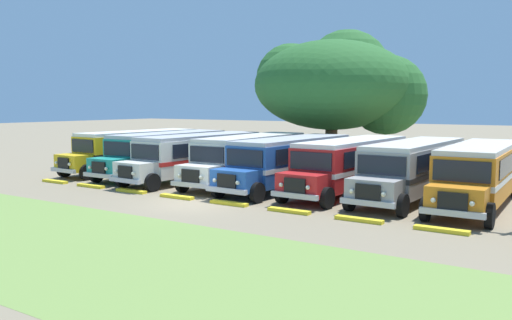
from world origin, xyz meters
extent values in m
plane|color=#84755B|center=(0.00, 0.00, 0.00)|extent=(220.00, 220.00, 0.00)
cube|color=olive|center=(0.00, -7.72, 0.00)|extent=(80.00, 8.95, 0.01)
cube|color=yellow|center=(-11.34, 7.81, 1.55)|extent=(3.10, 9.34, 2.10)
cube|color=black|center=(-11.34, 7.81, 1.38)|extent=(3.13, 9.37, 0.24)
cube|color=black|center=(-10.06, 8.03, 2.05)|extent=(0.57, 7.99, 0.80)
cube|color=black|center=(-12.59, 8.20, 2.05)|extent=(0.57, 7.99, 0.80)
cube|color=silver|center=(-11.34, 7.81, 2.71)|extent=(3.01, 9.24, 0.22)
cube|color=yellow|center=(-11.69, 2.52, 1.02)|extent=(2.29, 1.54, 1.05)
cube|color=black|center=(-11.74, 1.79, 1.05)|extent=(1.10, 0.17, 0.70)
cube|color=#B7B7BC|center=(-11.74, 1.75, 0.62)|extent=(2.41, 0.36, 0.24)
cube|color=black|center=(-11.65, 3.19, 2.05)|extent=(2.20, 0.20, 0.84)
cube|color=black|center=(-11.04, 12.42, 1.45)|extent=(0.90, 0.12, 1.30)
sphere|color=#EAE5C6|center=(-11.05, 1.69, 1.05)|extent=(0.20, 0.20, 0.20)
sphere|color=#EAE5C6|center=(-12.44, 1.78, 1.05)|extent=(0.20, 0.20, 0.20)
cylinder|color=black|center=(-10.49, 2.54, 0.50)|extent=(0.35, 1.02, 1.00)
cylinder|color=black|center=(-12.88, 2.70, 0.50)|extent=(0.35, 1.02, 1.00)
cylinder|color=black|center=(-9.95, 10.73, 0.50)|extent=(0.35, 1.02, 1.00)
cylinder|color=black|center=(-12.34, 10.88, 0.50)|extent=(0.35, 1.02, 1.00)
cube|color=teal|center=(-8.09, 7.46, 1.55)|extent=(2.50, 9.20, 2.10)
cube|color=white|center=(-8.09, 7.46, 1.38)|extent=(2.53, 9.22, 0.24)
cube|color=black|center=(-6.82, 7.76, 2.05)|extent=(0.04, 8.00, 0.80)
cube|color=black|center=(-9.36, 7.76, 2.05)|extent=(0.04, 8.00, 0.80)
cube|color=#B2B2B7|center=(-8.09, 7.46, 2.71)|extent=(2.42, 9.10, 0.22)
cube|color=teal|center=(-8.09, 2.16, 1.02)|extent=(2.20, 1.40, 1.05)
cube|color=black|center=(-8.09, 1.42, 1.05)|extent=(1.10, 0.10, 0.70)
cube|color=#B7B7BC|center=(-8.09, 1.38, 0.62)|extent=(2.40, 0.20, 0.24)
cube|color=black|center=(-8.09, 2.83, 2.05)|extent=(2.20, 0.06, 0.84)
cube|color=white|center=(-8.09, 12.08, 1.45)|extent=(0.90, 0.06, 1.30)
sphere|color=#EAE5C6|center=(-7.39, 1.37, 1.05)|extent=(0.20, 0.20, 0.20)
sphere|color=#EAE5C6|center=(-8.79, 1.37, 1.05)|extent=(0.20, 0.20, 0.20)
cylinder|color=black|center=(-6.89, 2.26, 0.50)|extent=(0.28, 1.00, 1.00)
cylinder|color=black|center=(-9.29, 2.26, 0.50)|extent=(0.28, 1.00, 1.00)
cylinder|color=black|center=(-6.89, 10.46, 0.50)|extent=(0.28, 1.00, 1.00)
cylinder|color=black|center=(-9.29, 10.46, 0.50)|extent=(0.28, 1.00, 1.00)
cube|color=silver|center=(-4.93, 6.87, 1.55)|extent=(3.04, 9.33, 2.10)
cube|color=red|center=(-4.93, 6.87, 1.38)|extent=(3.07, 9.35, 0.24)
cube|color=black|center=(-3.65, 7.09, 2.05)|extent=(0.51, 7.99, 0.80)
cube|color=black|center=(-6.18, 7.24, 2.05)|extent=(0.51, 7.99, 0.80)
cube|color=#B2B2B7|center=(-4.93, 6.87, 2.71)|extent=(2.95, 9.23, 0.22)
cube|color=silver|center=(-5.24, 1.57, 1.02)|extent=(2.28, 1.53, 1.05)
cube|color=black|center=(-5.29, 0.84, 1.05)|extent=(1.10, 0.16, 0.70)
cube|color=#B7B7BC|center=(-5.29, 0.80, 0.62)|extent=(2.41, 0.34, 0.24)
cube|color=black|center=(-5.20, 2.24, 2.05)|extent=(2.20, 0.19, 0.84)
cube|color=red|center=(-4.66, 11.48, 1.45)|extent=(0.90, 0.11, 1.30)
sphere|color=#EAE5C6|center=(-4.59, 0.74, 1.05)|extent=(0.20, 0.20, 0.20)
sphere|color=#EAE5C6|center=(-5.99, 0.83, 1.05)|extent=(0.20, 0.20, 0.20)
cylinder|color=black|center=(-4.04, 1.60, 0.50)|extent=(0.34, 1.01, 1.00)
cylinder|color=black|center=(-6.43, 1.74, 0.50)|extent=(0.34, 1.01, 1.00)
cylinder|color=black|center=(-3.56, 9.79, 0.50)|extent=(0.34, 1.01, 1.00)
cylinder|color=black|center=(-5.95, 9.93, 0.50)|extent=(0.34, 1.01, 1.00)
cube|color=silver|center=(-1.54, 7.59, 1.55)|extent=(2.81, 9.28, 2.10)
cube|color=maroon|center=(-1.54, 7.59, 1.38)|extent=(2.84, 9.30, 0.24)
cube|color=black|center=(-0.28, 7.93, 2.05)|extent=(0.31, 8.00, 0.80)
cube|color=black|center=(-2.82, 7.85, 2.05)|extent=(0.31, 8.00, 0.80)
cube|color=beige|center=(-1.54, 7.59, 2.71)|extent=(2.72, 9.18, 0.22)
cube|color=silver|center=(-1.36, 2.29, 1.02)|extent=(2.25, 1.47, 1.05)
cube|color=black|center=(-1.33, 1.55, 1.05)|extent=(1.10, 0.14, 0.70)
cube|color=#B7B7BC|center=(-1.33, 1.51, 0.62)|extent=(2.41, 0.28, 0.24)
cube|color=black|center=(-1.38, 2.96, 2.05)|extent=(2.20, 0.13, 0.84)
cube|color=maroon|center=(-1.69, 12.21, 1.45)|extent=(0.90, 0.09, 1.30)
sphere|color=#EAE5C6|center=(-0.63, 1.53, 1.05)|extent=(0.20, 0.20, 0.20)
sphere|color=#EAE5C6|center=(-2.03, 1.48, 1.05)|extent=(0.20, 0.20, 0.20)
cylinder|color=black|center=(-0.16, 2.43, 0.50)|extent=(0.31, 1.01, 1.00)
cylinder|color=black|center=(-2.56, 2.35, 0.50)|extent=(0.31, 1.01, 1.00)
cylinder|color=black|center=(-0.44, 10.63, 0.50)|extent=(0.31, 1.01, 1.00)
cylinder|color=black|center=(-2.84, 10.55, 0.50)|extent=(0.31, 1.01, 1.00)
cube|color=#23519E|center=(1.54, 7.15, 1.55)|extent=(2.91, 9.30, 2.10)
cube|color=silver|center=(1.54, 7.15, 1.38)|extent=(2.94, 9.32, 0.24)
cube|color=black|center=(2.82, 7.39, 2.05)|extent=(0.40, 7.99, 0.80)
cube|color=black|center=(0.28, 7.51, 2.05)|extent=(0.40, 7.99, 0.80)
cube|color=#B2B2B7|center=(1.54, 7.15, 2.71)|extent=(2.83, 9.20, 0.22)
cube|color=#23519E|center=(1.30, 1.86, 1.02)|extent=(2.26, 1.50, 1.05)
cube|color=black|center=(1.26, 1.12, 1.05)|extent=(1.10, 0.15, 0.70)
cube|color=#B7B7BC|center=(1.26, 1.08, 0.62)|extent=(2.41, 0.31, 0.24)
cube|color=black|center=(1.33, 2.53, 2.05)|extent=(2.20, 0.16, 0.84)
cube|color=silver|center=(1.74, 11.77, 1.45)|extent=(0.90, 0.10, 1.30)
sphere|color=#EAE5C6|center=(1.96, 1.04, 1.05)|extent=(0.20, 0.20, 0.20)
sphere|color=#EAE5C6|center=(0.56, 1.10, 1.05)|extent=(0.20, 0.20, 0.20)
cylinder|color=black|center=(2.50, 1.90, 0.50)|extent=(0.32, 1.01, 1.00)
cylinder|color=black|center=(0.10, 2.01, 0.50)|extent=(0.32, 1.01, 1.00)
cylinder|color=black|center=(2.87, 10.09, 0.50)|extent=(0.32, 1.01, 1.00)
cylinder|color=black|center=(0.47, 10.20, 0.50)|extent=(0.32, 1.01, 1.00)
cube|color=red|center=(4.94, 7.66, 1.55)|extent=(2.90, 9.30, 2.10)
cube|color=white|center=(4.94, 7.66, 1.38)|extent=(2.93, 9.32, 0.24)
cube|color=black|center=(6.22, 7.90, 2.05)|extent=(0.39, 7.99, 0.80)
cube|color=black|center=(3.68, 8.02, 2.05)|extent=(0.39, 7.99, 0.80)
cube|color=silver|center=(4.94, 7.66, 2.71)|extent=(2.82, 9.20, 0.22)
cube|color=red|center=(4.71, 2.37, 1.02)|extent=(2.26, 1.49, 1.05)
cube|color=black|center=(4.67, 1.63, 1.05)|extent=(1.10, 0.15, 0.70)
cube|color=#B7B7BC|center=(4.67, 1.59, 0.62)|extent=(2.41, 0.30, 0.24)
cube|color=black|center=(4.74, 3.04, 2.05)|extent=(2.20, 0.16, 0.84)
cube|color=white|center=(5.14, 12.28, 1.45)|extent=(0.90, 0.10, 1.30)
sphere|color=#EAE5C6|center=(5.37, 1.55, 1.05)|extent=(0.20, 0.20, 0.20)
sphere|color=#EAE5C6|center=(3.97, 1.61, 1.05)|extent=(0.20, 0.20, 0.20)
cylinder|color=black|center=(5.91, 2.41, 0.50)|extent=(0.32, 1.01, 1.00)
cylinder|color=black|center=(3.51, 2.52, 0.50)|extent=(0.32, 1.01, 1.00)
cylinder|color=black|center=(6.27, 10.61, 0.50)|extent=(0.32, 1.01, 1.00)
cylinder|color=black|center=(3.87, 10.71, 0.50)|extent=(0.32, 1.01, 1.00)
cube|color=#9E9993|center=(8.27, 7.75, 1.55)|extent=(2.79, 9.27, 2.10)
cube|color=#282828|center=(8.27, 7.75, 1.38)|extent=(2.82, 9.30, 0.24)
cube|color=black|center=(9.55, 8.01, 2.05)|extent=(0.29, 8.00, 0.80)
cube|color=black|center=(7.01, 8.09, 2.05)|extent=(0.29, 8.00, 0.80)
cube|color=beige|center=(8.27, 7.75, 2.71)|extent=(2.71, 9.17, 0.22)
cube|color=#9E9993|center=(8.10, 2.46, 1.02)|extent=(2.24, 1.47, 1.05)
cube|color=black|center=(8.08, 1.72, 1.05)|extent=(1.10, 0.13, 0.70)
cube|color=#B7B7BC|center=(8.07, 1.68, 0.62)|extent=(2.41, 0.28, 0.24)
cube|color=black|center=(8.12, 3.13, 2.05)|extent=(2.20, 0.13, 0.84)
cube|color=#282828|center=(8.41, 12.37, 1.45)|extent=(0.90, 0.09, 1.30)
sphere|color=#EAE5C6|center=(8.77, 1.65, 1.05)|extent=(0.20, 0.20, 0.20)
sphere|color=#EAE5C6|center=(7.38, 1.69, 1.05)|extent=(0.20, 0.20, 0.20)
cylinder|color=black|center=(9.30, 2.52, 0.50)|extent=(0.31, 1.01, 1.00)
cylinder|color=black|center=(6.90, 2.60, 0.50)|extent=(0.31, 1.01, 1.00)
cylinder|color=black|center=(9.56, 10.72, 0.50)|extent=(0.31, 1.01, 1.00)
cylinder|color=black|center=(7.16, 10.79, 0.50)|extent=(0.31, 1.01, 1.00)
cube|color=orange|center=(11.40, 7.53, 1.55)|extent=(2.66, 9.24, 2.10)
cube|color=white|center=(11.40, 7.53, 1.38)|extent=(2.69, 9.26, 0.24)
cube|color=black|center=(12.67, 7.85, 2.05)|extent=(0.18, 8.00, 0.80)
cube|color=black|center=(10.13, 7.81, 2.05)|extent=(0.18, 8.00, 0.80)
cube|color=beige|center=(11.40, 7.53, 2.71)|extent=(2.58, 9.14, 0.22)
cube|color=orange|center=(11.50, 2.23, 1.02)|extent=(2.22, 1.44, 1.05)
cube|color=black|center=(11.51, 1.49, 1.05)|extent=(1.10, 0.12, 0.70)
cube|color=#B7B7BC|center=(11.51, 1.45, 0.62)|extent=(2.40, 0.24, 0.24)
cube|color=black|center=(11.48, 2.90, 2.05)|extent=(2.20, 0.10, 0.84)
cube|color=white|center=(11.33, 12.15, 1.45)|extent=(0.90, 0.08, 1.30)
sphere|color=#EAE5C6|center=(12.21, 1.45, 1.05)|extent=(0.20, 0.20, 0.20)
sphere|color=#EAE5C6|center=(10.81, 1.43, 1.05)|extent=(0.20, 0.20, 0.20)
cylinder|color=black|center=(12.69, 2.35, 0.50)|extent=(0.30, 1.00, 1.00)
cylinder|color=black|center=(10.29, 2.31, 0.50)|extent=(0.30, 1.00, 1.00)
cylinder|color=black|center=(10.15, 10.51, 0.50)|extent=(0.30, 1.00, 1.00)
cube|color=yellow|center=(-11.31, 0.82, 0.07)|extent=(2.00, 0.36, 0.15)
cube|color=yellow|center=(-8.08, 0.82, 0.07)|extent=(2.00, 0.36, 0.15)
cube|color=yellow|center=(-4.85, 0.82, 0.07)|extent=(2.00, 0.36, 0.15)
cube|color=yellow|center=(-1.62, 0.82, 0.07)|extent=(2.00, 0.36, 0.15)
cube|color=yellow|center=(1.62, 0.82, 0.07)|extent=(2.00, 0.36, 0.15)
cube|color=yellow|center=(4.85, 0.82, 0.07)|extent=(2.00, 0.36, 0.15)
cube|color=yellow|center=(8.08, 0.82, 0.07)|extent=(2.00, 0.36, 0.15)
cube|color=yellow|center=(11.31, 0.82, 0.07)|extent=(2.00, 0.36, 0.15)
cylinder|color=brown|center=(-0.87, 17.29, 1.81)|extent=(0.90, 0.90, 3.62)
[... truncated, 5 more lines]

